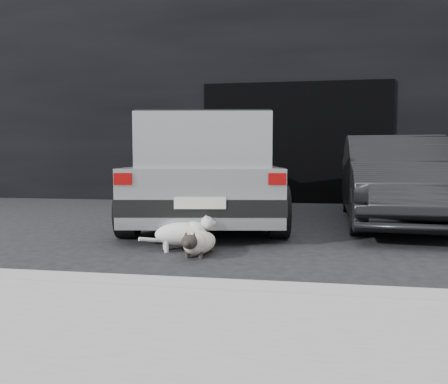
# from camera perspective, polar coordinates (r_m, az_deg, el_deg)

# --- Properties ---
(ground) EXTENTS (80.00, 80.00, 0.00)m
(ground) POSITION_cam_1_polar(r_m,az_deg,el_deg) (5.78, -0.81, -5.47)
(ground) COLOR black
(ground) RESTS_ON ground
(building_facade) EXTENTS (34.00, 4.00, 5.00)m
(building_facade) POSITION_cam_1_polar(r_m,az_deg,el_deg) (11.69, 9.39, 11.95)
(building_facade) COLOR black
(building_facade) RESTS_ON ground
(garage_opening) EXTENTS (4.00, 0.10, 2.60)m
(garage_opening) POSITION_cam_1_polar(r_m,az_deg,el_deg) (9.60, 9.32, 6.34)
(garage_opening) COLOR black
(garage_opening) RESTS_ON ground
(curb) EXTENTS (18.00, 0.25, 0.12)m
(curb) POSITION_cam_1_polar(r_m,az_deg,el_deg) (3.15, 9.16, -13.18)
(curb) COLOR gray
(curb) RESTS_ON ground
(silver_hatchback) EXTENTS (2.65, 4.58, 1.60)m
(silver_hatchback) POSITION_cam_1_polar(r_m,az_deg,el_deg) (6.84, -2.07, 3.48)
(silver_hatchback) COLOR #A7AAAC
(silver_hatchback) RESTS_ON ground
(second_car) EXTENTS (1.69, 4.16, 1.34)m
(second_car) POSITION_cam_1_polar(r_m,az_deg,el_deg) (7.09, 21.43, 1.56)
(second_car) COLOR black
(second_car) RESTS_ON ground
(cat_siamese) EXTENTS (0.36, 0.86, 0.30)m
(cat_siamese) POSITION_cam_1_polar(r_m,az_deg,el_deg) (4.52, -3.40, -6.64)
(cat_siamese) COLOR beige
(cat_siamese) RESTS_ON ground
(cat_white) EXTENTS (0.78, 0.48, 0.40)m
(cat_white) POSITION_cam_1_polar(r_m,az_deg,el_deg) (4.79, -5.15, -5.30)
(cat_white) COLOR silver
(cat_white) RESTS_ON ground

